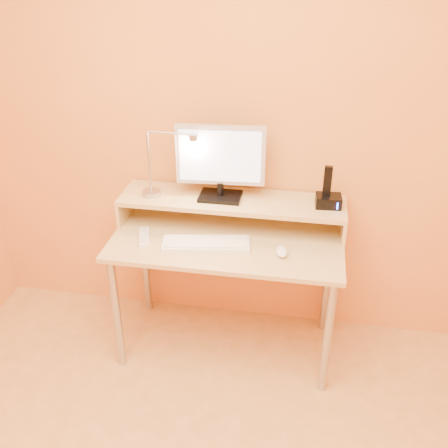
% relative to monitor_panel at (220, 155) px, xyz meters
% --- Properties ---
extents(wall_back, '(3.00, 0.04, 2.50)m').
position_rel_monitor_panel_xyz_m(wall_back, '(0.06, 0.16, 0.13)').
color(wall_back, '#CC702C').
rests_on(wall_back, floor).
extents(desk_leg_fl, '(0.04, 0.04, 0.69)m').
position_rel_monitor_panel_xyz_m(desk_leg_fl, '(-0.49, -0.41, -0.77)').
color(desk_leg_fl, '#A6A6AD').
rests_on(desk_leg_fl, floor).
extents(desk_leg_fr, '(0.04, 0.04, 0.69)m').
position_rel_monitor_panel_xyz_m(desk_leg_fr, '(0.61, -0.41, -0.77)').
color(desk_leg_fr, '#A6A6AD').
rests_on(desk_leg_fr, floor).
extents(desk_leg_bl, '(0.04, 0.04, 0.69)m').
position_rel_monitor_panel_xyz_m(desk_leg_bl, '(-0.49, 0.09, -0.77)').
color(desk_leg_bl, '#A6A6AD').
rests_on(desk_leg_bl, floor).
extents(desk_leg_br, '(0.04, 0.04, 0.69)m').
position_rel_monitor_panel_xyz_m(desk_leg_br, '(0.61, 0.09, -0.77)').
color(desk_leg_br, '#A6A6AD').
rests_on(desk_leg_br, floor).
extents(desk_lower, '(1.20, 0.60, 0.02)m').
position_rel_monitor_panel_xyz_m(desk_lower, '(0.06, -0.16, -0.41)').
color(desk_lower, tan).
rests_on(desk_lower, floor).
extents(shelf_riser_left, '(0.02, 0.30, 0.14)m').
position_rel_monitor_panel_xyz_m(shelf_riser_left, '(-0.53, -0.01, -0.33)').
color(shelf_riser_left, tan).
rests_on(shelf_riser_left, desk_lower).
extents(shelf_riser_right, '(0.02, 0.30, 0.14)m').
position_rel_monitor_panel_xyz_m(shelf_riser_right, '(0.65, -0.01, -0.33)').
color(shelf_riser_right, tan).
rests_on(shelf_riser_right, desk_lower).
extents(desk_shelf, '(1.20, 0.30, 0.02)m').
position_rel_monitor_panel_xyz_m(desk_shelf, '(0.06, -0.01, -0.25)').
color(desk_shelf, tan).
rests_on(desk_shelf, desk_lower).
extents(monitor_foot, '(0.22, 0.16, 0.02)m').
position_rel_monitor_panel_xyz_m(monitor_foot, '(0.00, -0.01, -0.23)').
color(monitor_foot, black).
rests_on(monitor_foot, desk_shelf).
extents(monitor_neck, '(0.04, 0.04, 0.07)m').
position_rel_monitor_panel_xyz_m(monitor_neck, '(0.00, -0.01, -0.19)').
color(monitor_neck, black).
rests_on(monitor_neck, monitor_foot).
extents(monitor_panel, '(0.46, 0.07, 0.31)m').
position_rel_monitor_panel_xyz_m(monitor_panel, '(0.00, 0.00, 0.00)').
color(monitor_panel, '#AFAFB7').
rests_on(monitor_panel, monitor_neck).
extents(monitor_back, '(0.41, 0.04, 0.27)m').
position_rel_monitor_panel_xyz_m(monitor_back, '(0.00, 0.02, 0.00)').
color(monitor_back, black).
rests_on(monitor_back, monitor_panel).
extents(monitor_screen, '(0.42, 0.04, 0.27)m').
position_rel_monitor_panel_xyz_m(monitor_screen, '(-0.00, -0.02, 0.00)').
color(monitor_screen, '#CED7FC').
rests_on(monitor_screen, monitor_panel).
extents(lamp_base, '(0.10, 0.10, 0.02)m').
position_rel_monitor_panel_xyz_m(lamp_base, '(-0.37, -0.04, -0.23)').
color(lamp_base, '#A6A6AD').
rests_on(lamp_base, desk_shelf).
extents(lamp_post, '(0.01, 0.01, 0.33)m').
position_rel_monitor_panel_xyz_m(lamp_post, '(-0.37, -0.04, -0.05)').
color(lamp_post, '#A6A6AD').
rests_on(lamp_post, lamp_base).
extents(lamp_arm, '(0.24, 0.01, 0.01)m').
position_rel_monitor_panel_xyz_m(lamp_arm, '(-0.25, -0.04, 0.12)').
color(lamp_arm, '#A6A6AD').
rests_on(lamp_arm, lamp_post).
extents(lamp_head, '(0.04, 0.04, 0.03)m').
position_rel_monitor_panel_xyz_m(lamp_head, '(-0.13, -0.04, 0.10)').
color(lamp_head, '#A6A6AD').
rests_on(lamp_head, lamp_arm).
extents(lamp_bulb, '(0.03, 0.03, 0.00)m').
position_rel_monitor_panel_xyz_m(lamp_bulb, '(-0.13, -0.04, 0.09)').
color(lamp_bulb, '#FFEAC6').
rests_on(lamp_bulb, lamp_head).
extents(phone_dock, '(0.14, 0.11, 0.06)m').
position_rel_monitor_panel_xyz_m(phone_dock, '(0.56, -0.01, -0.21)').
color(phone_dock, black).
rests_on(phone_dock, desk_shelf).
extents(phone_handset, '(0.04, 0.03, 0.16)m').
position_rel_monitor_panel_xyz_m(phone_handset, '(0.55, -0.01, -0.10)').
color(phone_handset, black).
rests_on(phone_handset, phone_dock).
extents(phone_led, '(0.01, 0.00, 0.04)m').
position_rel_monitor_panel_xyz_m(phone_led, '(0.61, -0.06, -0.21)').
color(phone_led, blue).
rests_on(phone_led, phone_dock).
extents(keyboard, '(0.46, 0.21, 0.02)m').
position_rel_monitor_panel_xyz_m(keyboard, '(-0.03, -0.25, -0.39)').
color(keyboard, white).
rests_on(keyboard, desk_lower).
extents(mouse, '(0.07, 0.11, 0.03)m').
position_rel_monitor_panel_xyz_m(mouse, '(0.35, -0.26, -0.38)').
color(mouse, silver).
rests_on(mouse, desk_lower).
extents(remote_control, '(0.10, 0.19, 0.02)m').
position_rel_monitor_panel_xyz_m(remote_control, '(-0.36, -0.23, -0.39)').
color(remote_control, white).
rests_on(remote_control, desk_lower).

